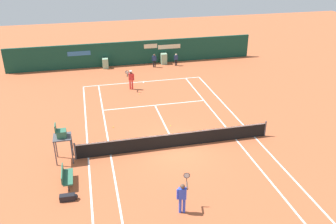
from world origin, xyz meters
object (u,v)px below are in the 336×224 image
at_px(umpire_chair, 62,136).
at_px(tennis_ball_by_sideline, 139,94).
at_px(player_bench, 66,176).
at_px(tennis_ball_near_service_line, 113,127).
at_px(player_near_side, 182,195).
at_px(tennis_ball_mid_court, 171,125).
at_px(ball_kid_centre_post, 154,60).
at_px(ball_kid_right_post, 176,59).
at_px(player_on_baseline, 131,78).
at_px(equipment_bag, 69,197).

relative_size(umpire_chair, tennis_ball_by_sideline, 34.89).
height_order(player_bench, tennis_ball_near_service_line, player_bench).
xyz_separation_m(player_bench, player_near_side, (5.30, -3.48, 0.45)).
relative_size(tennis_ball_near_service_line, tennis_ball_mid_court, 1.00).
xyz_separation_m(ball_kid_centre_post, ball_kid_right_post, (2.26, 0.00, -0.07)).
bearing_deg(player_bench, player_on_baseline, 157.43).
bearing_deg(umpire_chair, player_on_baseline, 152.24).
height_order(player_on_baseline, ball_kid_right_post, player_on_baseline).
bearing_deg(equipment_bag, player_near_side, -22.26).
bearing_deg(tennis_ball_near_service_line, umpire_chair, -132.33).
relative_size(player_on_baseline, tennis_ball_near_service_line, 27.71).
distance_m(player_near_side, tennis_ball_mid_court, 8.75).
bearing_deg(player_on_baseline, equipment_bag, 84.67).
xyz_separation_m(player_on_baseline, ball_kid_centre_post, (3.12, 5.41, -0.21)).
bearing_deg(tennis_ball_by_sideline, umpire_chair, -123.30).
height_order(player_bench, ball_kid_right_post, ball_kid_right_post).
xyz_separation_m(player_near_side, tennis_ball_mid_court, (1.56, 8.56, -0.92)).
bearing_deg(ball_kid_right_post, umpire_chair, 50.36).
relative_size(equipment_bag, player_near_side, 0.48).
bearing_deg(player_near_side, ball_kid_right_post, 88.20).
relative_size(player_bench, tennis_ball_near_service_line, 21.58).
distance_m(umpire_chair, player_near_side, 7.99).
distance_m(player_near_side, tennis_ball_near_service_line, 9.58).
height_order(ball_kid_right_post, tennis_ball_by_sideline, ball_kid_right_post).
relative_size(equipment_bag, tennis_ball_near_service_line, 13.08).
distance_m(player_bench, ball_kid_right_post, 20.74).
xyz_separation_m(umpire_chair, player_bench, (0.14, -2.35, -1.08)).
bearing_deg(player_near_side, tennis_ball_mid_court, 91.71).
bearing_deg(tennis_ball_near_service_line, tennis_ball_by_sideline, 63.56).
distance_m(umpire_chair, player_bench, 2.59).
distance_m(ball_kid_centre_post, tennis_ball_near_service_line, 13.23).
distance_m(umpire_chair, ball_kid_right_post, 18.86).
xyz_separation_m(tennis_ball_mid_court, tennis_ball_by_sideline, (-1.18, 6.13, 0.00)).
relative_size(umpire_chair, equipment_bag, 2.67).
bearing_deg(tennis_ball_near_service_line, equipment_bag, -111.65).
height_order(ball_kid_centre_post, tennis_ball_by_sideline, ball_kid_centre_post).
relative_size(player_bench, ball_kid_centre_post, 1.07).
bearing_deg(tennis_ball_mid_court, umpire_chair, -158.68).
bearing_deg(player_on_baseline, ball_kid_centre_post, -105.26).
xyz_separation_m(tennis_ball_near_service_line, tennis_ball_mid_court, (3.88, -0.69, 0.00)).
height_order(umpire_chair, player_near_side, umpire_chair).
xyz_separation_m(ball_kid_centre_post, tennis_ball_by_sideline, (-2.61, -6.65, -0.76)).
distance_m(player_bench, tennis_ball_near_service_line, 6.51).
height_order(umpire_chair, ball_kid_centre_post, umpire_chair).
relative_size(player_on_baseline, tennis_ball_by_sideline, 27.71).
height_order(ball_kid_right_post, tennis_ball_mid_court, ball_kid_right_post).
bearing_deg(player_near_side, player_bench, 158.74).
bearing_deg(tennis_ball_by_sideline, player_bench, -116.87).
bearing_deg(ball_kid_right_post, player_near_side, 71.10).
relative_size(ball_kid_centre_post, ball_kid_right_post, 1.10).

